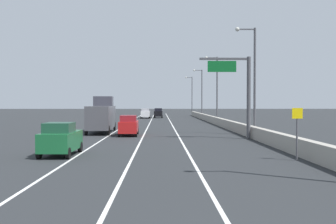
{
  "coord_description": "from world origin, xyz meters",
  "views": [
    {
      "loc": [
        -0.35,
        -6.91,
        3.28
      ],
      "look_at": [
        0.61,
        40.77,
        2.23
      ],
      "focal_mm": 43.22,
      "sensor_mm": 36.0,
      "label": 1
    }
  ],
  "objects_px": {
    "car_green_2": "(61,139)",
    "lamp_post_right_second": "(252,74)",
    "car_black_3": "(158,113)",
    "lamp_post_right_fifth": "(191,93)",
    "lamp_post_right_fourth": "(201,90)",
    "car_red_1": "(129,125)",
    "overhead_sign_gantry": "(241,87)",
    "lamp_post_right_third": "(216,85)",
    "box_truck": "(102,116)",
    "car_white_0": "(145,113)",
    "speed_advisory_sign": "(297,130)"
  },
  "relations": [
    {
      "from": "lamp_post_right_third",
      "to": "lamp_post_right_fourth",
      "type": "height_order",
      "value": "same"
    },
    {
      "from": "lamp_post_right_second",
      "to": "car_red_1",
      "type": "distance_m",
      "value": 13.65
    },
    {
      "from": "lamp_post_right_fourth",
      "to": "car_white_0",
      "type": "relative_size",
      "value": 2.42
    },
    {
      "from": "car_red_1",
      "to": "lamp_post_right_fourth",
      "type": "bearing_deg",
      "value": 76.42
    },
    {
      "from": "lamp_post_right_third",
      "to": "car_black_3",
      "type": "bearing_deg",
      "value": 112.83
    },
    {
      "from": "car_white_0",
      "to": "box_truck",
      "type": "height_order",
      "value": "box_truck"
    },
    {
      "from": "lamp_post_right_second",
      "to": "lamp_post_right_fifth",
      "type": "distance_m",
      "value": 77.44
    },
    {
      "from": "car_black_3",
      "to": "speed_advisory_sign",
      "type": "bearing_deg",
      "value": -83.07
    },
    {
      "from": "lamp_post_right_third",
      "to": "car_red_1",
      "type": "relative_size",
      "value": 2.42
    },
    {
      "from": "overhead_sign_gantry",
      "to": "box_truck",
      "type": "distance_m",
      "value": 16.31
    },
    {
      "from": "overhead_sign_gantry",
      "to": "car_red_1",
      "type": "distance_m",
      "value": 11.83
    },
    {
      "from": "lamp_post_right_fifth",
      "to": "car_green_2",
      "type": "xyz_separation_m",
      "value": [
        -15.44,
        -93.26,
        -5.24
      ]
    },
    {
      "from": "lamp_post_right_fifth",
      "to": "car_red_1",
      "type": "xyz_separation_m",
      "value": [
        -12.38,
        -77.9,
        -5.24
      ]
    },
    {
      "from": "lamp_post_right_fourth",
      "to": "lamp_post_right_fifth",
      "type": "bearing_deg",
      "value": 90.46
    },
    {
      "from": "lamp_post_right_fifth",
      "to": "box_truck",
      "type": "bearing_deg",
      "value": -102.01
    },
    {
      "from": "lamp_post_right_fifth",
      "to": "car_red_1",
      "type": "height_order",
      "value": "lamp_post_right_fifth"
    },
    {
      "from": "car_white_0",
      "to": "car_black_3",
      "type": "relative_size",
      "value": 1.09
    },
    {
      "from": "overhead_sign_gantry",
      "to": "box_truck",
      "type": "bearing_deg",
      "value": 149.36
    },
    {
      "from": "speed_advisory_sign",
      "to": "car_black_3",
      "type": "height_order",
      "value": "speed_advisory_sign"
    },
    {
      "from": "lamp_post_right_second",
      "to": "lamp_post_right_fifth",
      "type": "bearing_deg",
      "value": 90.16
    },
    {
      "from": "overhead_sign_gantry",
      "to": "lamp_post_right_fifth",
      "type": "distance_m",
      "value": 81.93
    },
    {
      "from": "car_green_2",
      "to": "car_black_3",
      "type": "xyz_separation_m",
      "value": [
        5.87,
        64.45,
        0.03
      ]
    },
    {
      "from": "lamp_post_right_third",
      "to": "car_white_0",
      "type": "xyz_separation_m",
      "value": [
        -12.37,
        20.12,
        -5.2
      ]
    },
    {
      "from": "car_white_0",
      "to": "car_green_2",
      "type": "distance_m",
      "value": 61.83
    },
    {
      "from": "car_green_2",
      "to": "overhead_sign_gantry",
      "type": "bearing_deg",
      "value": 39.96
    },
    {
      "from": "car_green_2",
      "to": "car_black_3",
      "type": "bearing_deg",
      "value": 84.8
    },
    {
      "from": "overhead_sign_gantry",
      "to": "lamp_post_right_fourth",
      "type": "distance_m",
      "value": 56.14
    },
    {
      "from": "car_red_1",
      "to": "car_black_3",
      "type": "relative_size",
      "value": 1.09
    },
    {
      "from": "lamp_post_right_third",
      "to": "overhead_sign_gantry",
      "type": "bearing_deg",
      "value": -93.62
    },
    {
      "from": "overhead_sign_gantry",
      "to": "lamp_post_right_fourth",
      "type": "relative_size",
      "value": 0.68
    },
    {
      "from": "lamp_post_right_third",
      "to": "car_black_3",
      "type": "distance_m",
      "value": 25.3
    },
    {
      "from": "lamp_post_right_third",
      "to": "lamp_post_right_fourth",
      "type": "relative_size",
      "value": 1.0
    },
    {
      "from": "lamp_post_right_second",
      "to": "lamp_post_right_fourth",
      "type": "distance_m",
      "value": 51.63
    },
    {
      "from": "lamp_post_right_second",
      "to": "car_white_0",
      "type": "distance_m",
      "value": 47.9
    },
    {
      "from": "car_white_0",
      "to": "car_red_1",
      "type": "distance_m",
      "value": 46.39
    },
    {
      "from": "car_white_0",
      "to": "speed_advisory_sign",
      "type": "bearing_deg",
      "value": -80.37
    },
    {
      "from": "lamp_post_right_fifth",
      "to": "overhead_sign_gantry",
      "type": "bearing_deg",
      "value": -91.31
    },
    {
      "from": "lamp_post_right_fourth",
      "to": "car_red_1",
      "type": "bearing_deg",
      "value": -103.58
    },
    {
      "from": "car_black_3",
      "to": "lamp_post_right_fifth",
      "type": "bearing_deg",
      "value": 71.63
    },
    {
      "from": "car_black_3",
      "to": "lamp_post_right_second",
      "type": "bearing_deg",
      "value": -78.62
    },
    {
      "from": "lamp_post_right_third",
      "to": "lamp_post_right_second",
      "type": "bearing_deg",
      "value": -89.6
    },
    {
      "from": "lamp_post_right_second",
      "to": "car_green_2",
      "type": "bearing_deg",
      "value": -134.71
    },
    {
      "from": "lamp_post_right_third",
      "to": "car_black_3",
      "type": "relative_size",
      "value": 2.63
    },
    {
      "from": "lamp_post_right_third",
      "to": "box_truck",
      "type": "relative_size",
      "value": 1.23
    },
    {
      "from": "lamp_post_right_fifth",
      "to": "car_white_0",
      "type": "xyz_separation_m",
      "value": [
        -12.33,
        -31.51,
        -5.2
      ]
    },
    {
      "from": "car_green_2",
      "to": "lamp_post_right_second",
      "type": "bearing_deg",
      "value": 45.29
    },
    {
      "from": "lamp_post_right_second",
      "to": "lamp_post_right_third",
      "type": "distance_m",
      "value": 25.82
    },
    {
      "from": "car_white_0",
      "to": "car_green_2",
      "type": "relative_size",
      "value": 1.06
    },
    {
      "from": "lamp_post_right_second",
      "to": "car_red_1",
      "type": "bearing_deg",
      "value": -177.91
    },
    {
      "from": "lamp_post_right_second",
      "to": "car_green_2",
      "type": "xyz_separation_m",
      "value": [
        -15.66,
        -15.82,
        -5.24
      ]
    }
  ]
}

